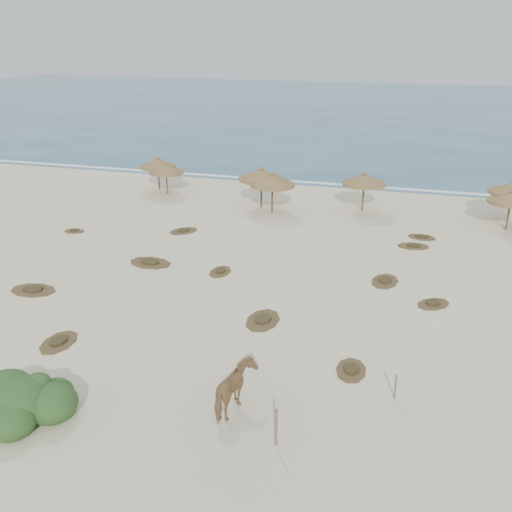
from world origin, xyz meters
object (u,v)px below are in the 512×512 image
object	(u,v)px
palapa_0	(158,163)
palapa_1	(166,169)
horse	(235,390)
bush	(22,402)

from	to	relation	value
palapa_0	palapa_1	size ratio (longest dim) A/B	1.02
palapa_1	horse	distance (m)	28.46
horse	palapa_1	bearing A→B (deg)	-54.98
palapa_0	horse	xyz separation A→B (m)	(14.91, -25.94, -1.28)
horse	bush	size ratio (longest dim) A/B	0.57
palapa_1	horse	xyz separation A→B (m)	(13.73, -24.90, -1.12)
bush	palapa_1	bearing A→B (deg)	104.26
horse	bush	world-z (taller)	horse
palapa_0	bush	world-z (taller)	palapa_0
bush	horse	bearing A→B (deg)	17.55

